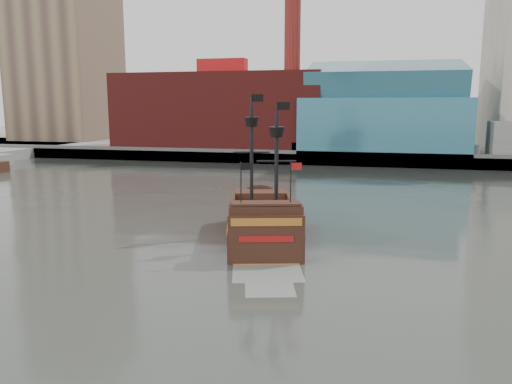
# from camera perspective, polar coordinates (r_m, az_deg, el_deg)

# --- Properties ---
(ground) EXTENTS (400.00, 400.00, 0.00)m
(ground) POSITION_cam_1_polar(r_m,az_deg,el_deg) (30.78, -5.03, -10.36)
(ground) COLOR #292C27
(ground) RESTS_ON ground
(promenade_far) EXTENTS (220.00, 60.00, 2.00)m
(promenade_far) POSITION_cam_1_polar(r_m,az_deg,el_deg) (120.07, 9.28, 5.10)
(promenade_far) COLOR slate
(promenade_far) RESTS_ON ground
(seawall) EXTENTS (220.00, 1.00, 2.60)m
(seawall) POSITION_cam_1_polar(r_m,az_deg,el_deg) (90.78, 7.78, 3.84)
(seawall) COLOR #4C4C49
(seawall) RESTS_ON ground
(skyline) EXTENTS (149.00, 45.00, 62.00)m
(skyline) POSITION_cam_1_polar(r_m,az_deg,el_deg) (112.82, 12.06, 16.71)
(skyline) COLOR #796449
(skyline) RESTS_ON promenade_far
(pirate_ship) EXTENTS (9.08, 17.22, 12.36)m
(pirate_ship) POSITION_cam_1_polar(r_m,az_deg,el_deg) (39.84, 0.77, -3.95)
(pirate_ship) COLOR black
(pirate_ship) RESTS_ON ground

